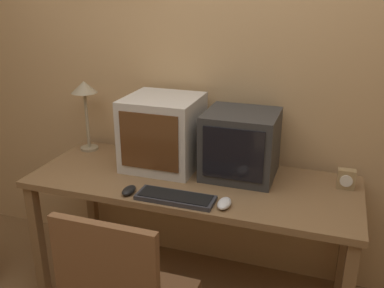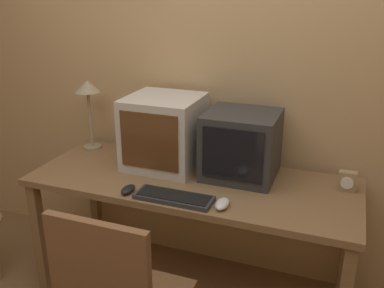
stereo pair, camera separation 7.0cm
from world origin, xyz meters
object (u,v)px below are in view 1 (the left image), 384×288
at_px(mouse_near_keyboard, 224,203).
at_px(monitor_left, 163,132).
at_px(monitor_right, 241,144).
at_px(mouse_far_corner, 129,190).
at_px(desk_lamp, 85,95).
at_px(desk_clock, 346,179).
at_px(keyboard_main, 175,197).

bearing_deg(mouse_near_keyboard, monitor_left, 141.11).
xyz_separation_m(monitor_right, mouse_far_corner, (-0.48, -0.41, -0.16)).
bearing_deg(desk_lamp, mouse_near_keyboard, -24.29).
height_order(mouse_near_keyboard, desk_lamp, desk_lamp).
xyz_separation_m(mouse_far_corner, desk_clock, (1.05, 0.42, 0.04)).
xyz_separation_m(monitor_left, monitor_right, (0.45, 0.01, -0.02)).
bearing_deg(desk_lamp, desk_clock, -2.24).
xyz_separation_m(keyboard_main, mouse_far_corner, (-0.25, -0.01, 0.00)).
height_order(keyboard_main, desk_lamp, desk_lamp).
xyz_separation_m(monitor_left, mouse_near_keyboard, (0.47, -0.38, -0.19)).
bearing_deg(monitor_right, desk_clock, 0.99).
bearing_deg(monitor_right, desk_lamp, 175.96).
bearing_deg(monitor_right, mouse_near_keyboard, -87.80).
xyz_separation_m(monitor_left, mouse_far_corner, (-0.03, -0.40, -0.19)).
relative_size(keyboard_main, mouse_near_keyboard, 3.36).
xyz_separation_m(monitor_left, keyboard_main, (0.22, -0.39, -0.19)).
relative_size(mouse_far_corner, desk_clock, 1.04).
distance_m(keyboard_main, desk_lamp, 0.97).
xyz_separation_m(desk_clock, desk_lamp, (-1.57, 0.06, 0.31)).
bearing_deg(monitor_left, mouse_far_corner, -94.28).
distance_m(monitor_right, desk_clock, 0.58).
distance_m(keyboard_main, desk_clock, 0.90).
relative_size(monitor_right, desk_lamp, 0.87).
bearing_deg(monitor_right, keyboard_main, -120.47).
distance_m(keyboard_main, mouse_far_corner, 0.25).
xyz_separation_m(monitor_left, desk_lamp, (-0.55, 0.08, 0.15)).
distance_m(monitor_right, mouse_near_keyboard, 0.42).
height_order(keyboard_main, mouse_far_corner, mouse_far_corner).
distance_m(monitor_left, desk_clock, 1.03).
bearing_deg(keyboard_main, mouse_far_corner, -177.57).
height_order(monitor_left, monitor_right, monitor_left).
distance_m(monitor_right, desk_lamp, 1.03).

